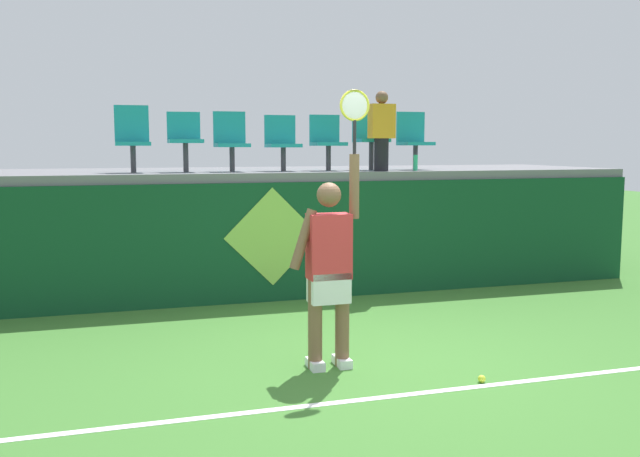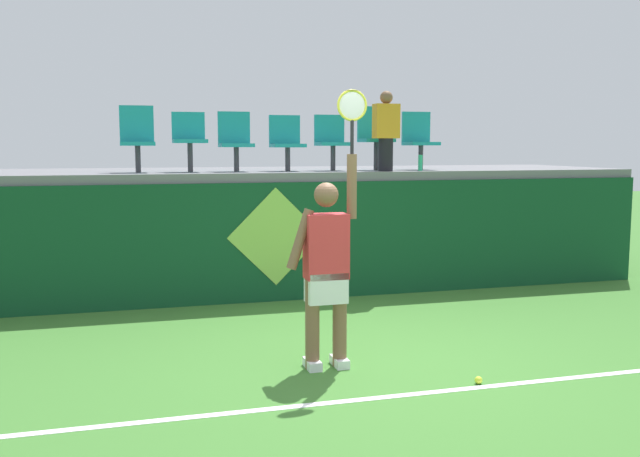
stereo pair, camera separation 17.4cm
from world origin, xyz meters
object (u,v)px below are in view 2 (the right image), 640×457
at_px(stadium_chair_4, 332,139).
at_px(spectator_0, 386,130).
at_px(tennis_ball, 478,380).
at_px(water_bottle, 420,163).
at_px(tennis_player, 327,265).
at_px(stadium_chair_0, 137,136).
at_px(stadium_chair_2, 235,139).
at_px(stadium_chair_6, 419,138).
at_px(stadium_chair_5, 374,134).
at_px(stadium_chair_1, 189,137).
at_px(stadium_chair_3, 286,140).

distance_m(stadium_chair_4, spectator_0, 0.80).
xyz_separation_m(tennis_ball, water_bottle, (1.13, 3.86, 1.75)).
height_order(tennis_player, stadium_chair_0, stadium_chair_0).
relative_size(tennis_ball, stadium_chair_2, 0.08).
bearing_deg(stadium_chair_6, stadium_chair_2, -179.99).
xyz_separation_m(stadium_chair_5, spectator_0, (-0.00, -0.46, 0.06)).
height_order(tennis_ball, stadium_chair_5, stadium_chair_5).
xyz_separation_m(stadium_chair_1, stadium_chair_5, (2.63, 0.01, 0.05)).
xyz_separation_m(tennis_player, stadium_chair_3, (0.44, 3.55, 1.14)).
height_order(stadium_chair_0, stadium_chair_2, stadium_chair_0).
height_order(stadium_chair_3, stadium_chair_4, stadium_chair_4).
bearing_deg(stadium_chair_5, tennis_player, -116.11).
relative_size(stadium_chair_2, stadium_chair_5, 0.89).
bearing_deg(stadium_chair_5, spectator_0, -90.00).
bearing_deg(stadium_chair_5, stadium_chair_6, -0.11).
xyz_separation_m(tennis_player, water_bottle, (2.25, 3.07, 0.83)).
height_order(water_bottle, stadium_chair_0, stadium_chair_0).
distance_m(tennis_player, stadium_chair_0, 4.06).
distance_m(tennis_player, stadium_chair_2, 3.74).
xyz_separation_m(stadium_chair_0, stadium_chair_6, (4.00, -0.00, -0.01)).
bearing_deg(spectator_0, stadium_chair_0, 172.01).
xyz_separation_m(tennis_ball, stadium_chair_2, (-1.39, 4.34, 2.07)).
bearing_deg(stadium_chair_5, stadium_chair_4, -179.37).
relative_size(stadium_chair_3, stadium_chair_6, 0.91).
height_order(tennis_player, stadium_chair_1, tennis_player).
xyz_separation_m(stadium_chair_2, stadium_chair_6, (2.70, 0.00, 0.02)).
xyz_separation_m(stadium_chair_3, stadium_chair_5, (1.30, 0.01, 0.09)).
bearing_deg(stadium_chair_0, spectator_0, -7.99).
xyz_separation_m(tennis_player, spectator_0, (1.74, 3.09, 1.29)).
bearing_deg(stadium_chair_0, stadium_chair_6, -0.05).
relative_size(stadium_chair_3, stadium_chair_5, 0.85).
height_order(water_bottle, stadium_chair_6, stadium_chair_6).
height_order(stadium_chair_6, spectator_0, spectator_0).
relative_size(stadium_chair_1, spectator_0, 0.73).
bearing_deg(stadium_chair_1, tennis_ball, -65.08).
xyz_separation_m(stadium_chair_0, stadium_chair_5, (3.30, -0.00, 0.04)).
bearing_deg(tennis_player, stadium_chair_5, 63.89).
relative_size(tennis_player, water_bottle, 11.35).
bearing_deg(stadium_chair_6, stadium_chair_0, 179.95).
relative_size(tennis_ball, stadium_chair_4, 0.08).
distance_m(tennis_player, water_bottle, 3.90).
bearing_deg(tennis_player, tennis_ball, -35.03).
relative_size(stadium_chair_1, stadium_chair_4, 1.02).
relative_size(tennis_player, stadium_chair_4, 3.20).
xyz_separation_m(tennis_ball, stadium_chair_6, (1.31, 4.34, 2.10)).
height_order(stadium_chair_2, stadium_chair_6, stadium_chair_6).
xyz_separation_m(water_bottle, stadium_chair_5, (-0.51, 0.48, 0.40)).
relative_size(water_bottle, stadium_chair_1, 0.28).
distance_m(stadium_chair_3, stadium_chair_5, 1.30).
bearing_deg(tennis_ball, stadium_chair_5, 81.87).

